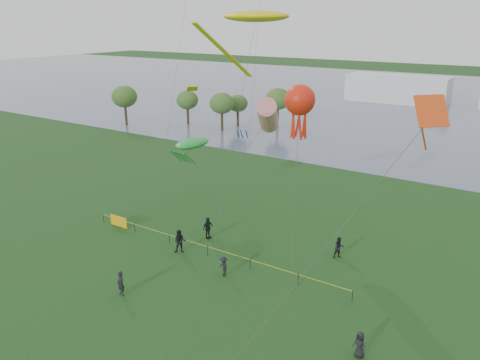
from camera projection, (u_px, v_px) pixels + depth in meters
The scene contains 15 objects.
lake at pixel (456, 104), 104.65m from camera, with size 400.00×120.00×0.08m, color slate.
pavilion_left at pixel (397, 89), 105.81m from camera, with size 22.00×8.00×6.00m, color silver.
trees at pixel (206, 100), 80.77m from camera, with size 27.89×17.43×6.94m.
fence at pixel (150, 231), 40.39m from camera, with size 24.07×0.07×1.05m.
spectator_a at pixel (180, 241), 37.57m from camera, with size 0.95×0.74×1.96m, color black.
spectator_b at pixel (224, 266), 34.18m from camera, with size 1.00×0.58×1.55m, color black.
spectator_c at pixel (208, 228), 40.05m from camera, with size 1.13×0.47×1.92m, color black.
spectator_d at pixel (360, 345), 25.93m from camera, with size 0.77×0.50×1.57m, color black.
spectator_f at pixel (121, 283), 31.78m from camera, with size 0.65×0.43×1.78m, color black.
spectator_g at pixel (339, 248), 36.76m from camera, with size 0.85×0.66×1.75m, color black.
kite_stingray at pixel (255, 17), 35.46m from camera, with size 5.51×10.20×18.54m.
kite_windsock at pixel (268, 116), 40.49m from camera, with size 6.42×7.81×11.86m.
kite_creature at pixel (192, 144), 45.42m from camera, with size 4.48×7.76×6.91m.
kite_octopus at pixel (300, 101), 34.51m from camera, with size 3.94×7.34×13.41m.
kite_delta at pixel (419, 129), 19.53m from camera, with size 8.38×9.72×14.90m.
Camera 1 is at (15.47, -14.18, 17.88)m, focal length 35.00 mm.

